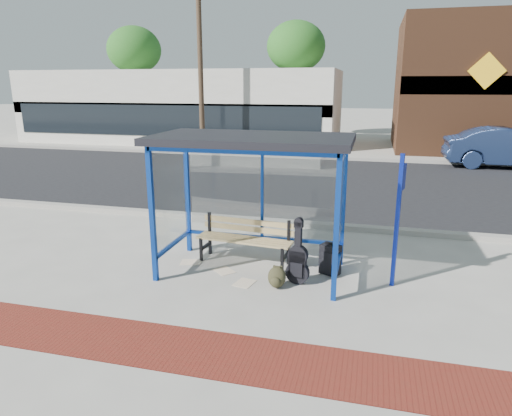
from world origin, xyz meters
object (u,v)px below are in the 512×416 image
(backpack, at_px, (277,278))
(parked_car, at_px, (509,148))
(bench, at_px, (245,237))
(guitar_bag, at_px, (298,261))
(suitcase, at_px, (330,260))

(backpack, relative_size, parked_car, 0.07)
(bench, xyz_separation_m, backpack, (0.81, -0.98, -0.31))
(backpack, height_order, parked_car, parked_car)
(parked_car, bearing_deg, bench, 148.20)
(bench, height_order, parked_car, parked_car)
(guitar_bag, xyz_separation_m, parked_car, (6.37, 13.05, 0.40))
(backpack, bearing_deg, suitcase, 42.44)
(bench, xyz_separation_m, parked_car, (7.48, 12.31, 0.32))
(guitar_bag, height_order, parked_car, parked_car)
(suitcase, relative_size, parked_car, 0.12)
(guitar_bag, bearing_deg, bench, 155.73)
(bench, distance_m, parked_car, 14.40)
(guitar_bag, xyz_separation_m, backpack, (-0.30, -0.24, -0.23))
(backpack, bearing_deg, bench, 127.90)
(parked_car, bearing_deg, guitar_bag, 153.47)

